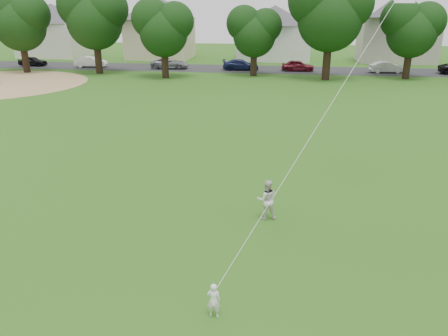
# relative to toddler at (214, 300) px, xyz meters

# --- Properties ---
(ground) EXTENTS (160.00, 160.00, 0.00)m
(ground) POSITION_rel_toddler_xyz_m (-0.63, 1.87, -0.45)
(ground) COLOR #2A5814
(ground) RESTS_ON ground
(street) EXTENTS (90.00, 7.00, 0.01)m
(street) POSITION_rel_toddler_xyz_m (-0.63, 43.87, -0.44)
(street) COLOR #2D2D30
(street) RESTS_ON ground
(toddler) EXTENTS (0.33, 0.22, 0.89)m
(toddler) POSITION_rel_toddler_xyz_m (0.00, 0.00, 0.00)
(toddler) COLOR white
(toddler) RESTS_ON ground
(older_boy) EXTENTS (0.79, 0.68, 1.41)m
(older_boy) POSITION_rel_toddler_xyz_m (0.94, 5.28, 0.26)
(older_boy) COLOR silver
(older_boy) RESTS_ON ground
(kite) EXTENTS (3.21, 4.80, 12.26)m
(kite) POSITION_rel_toddler_xyz_m (2.63, 4.37, 3.60)
(kite) COLOR white
(kite) RESTS_ON ground
(tree_row) EXTENTS (80.29, 7.77, 10.41)m
(tree_row) POSITION_rel_toddler_xyz_m (3.11, 37.75, 5.72)
(tree_row) COLOR black
(tree_row) RESTS_ON ground
(parked_cars) EXTENTS (61.33, 2.37, 1.26)m
(parked_cars) POSITION_rel_toddler_xyz_m (0.52, 42.87, 0.17)
(parked_cars) COLOR black
(parked_cars) RESTS_ON ground
(house_row) EXTENTS (76.65, 13.97, 10.42)m
(house_row) POSITION_rel_toddler_xyz_m (0.38, 53.87, 4.44)
(house_row) COLOR silver
(house_row) RESTS_ON ground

